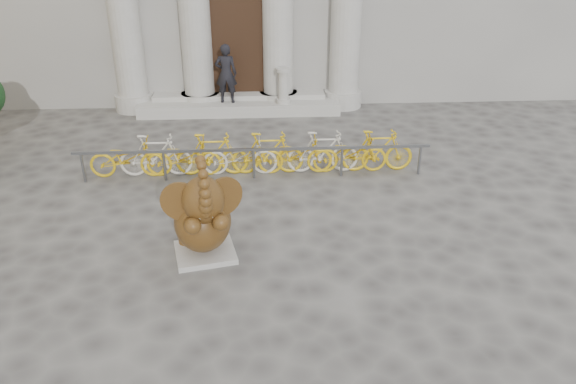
{
  "coord_description": "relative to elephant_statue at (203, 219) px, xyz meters",
  "views": [
    {
      "loc": [
        0.54,
        -7.0,
        5.45
      ],
      "look_at": [
        1.03,
        1.68,
        1.1
      ],
      "focal_mm": 35.0,
      "sensor_mm": 36.0,
      "label": 1
    }
  ],
  "objects": [
    {
      "name": "ground",
      "position": [
        0.44,
        -1.44,
        -0.74
      ],
      "size": [
        80.0,
        80.0,
        0.0
      ],
      "primitive_type": "plane",
      "color": "#474442",
      "rests_on": "ground"
    },
    {
      "name": "entrance_steps",
      "position": [
        0.44,
        7.96,
        -0.56
      ],
      "size": [
        6.0,
        1.2,
        0.36
      ],
      "primitive_type": "cube",
      "color": "#A8A59E",
      "rests_on": "ground"
    },
    {
      "name": "elephant_statue",
      "position": [
        0.0,
        0.0,
        0.0
      ],
      "size": [
        1.34,
        1.6,
        2.05
      ],
      "rotation": [
        0.0,
        0.0,
        0.21
      ],
      "color": "#A8A59E",
      "rests_on": "ground"
    },
    {
      "name": "bike_rack",
      "position": [
        0.85,
        3.45,
        -0.24
      ],
      "size": [
        8.0,
        0.53,
        1.0
      ],
      "color": "slate",
      "rests_on": "ground"
    },
    {
      "name": "pedestrian",
      "position": [
        0.09,
        7.82,
        0.48
      ],
      "size": [
        0.65,
        0.45,
        1.73
      ],
      "primitive_type": "imported",
      "rotation": [
        0.0,
        0.0,
        3.09
      ],
      "color": "black",
      "rests_on": "entrance_steps"
    },
    {
      "name": "balustrade_post",
      "position": [
        1.76,
        7.66,
        0.1
      ],
      "size": [
        0.42,
        0.42,
        1.04
      ],
      "color": "#A8A59E",
      "rests_on": "entrance_steps"
    }
  ]
}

